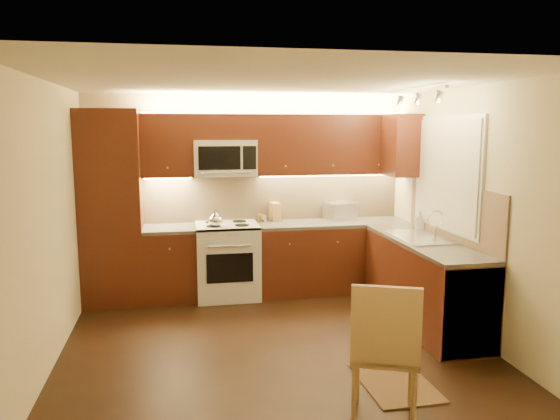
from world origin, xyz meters
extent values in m
cube|color=black|center=(0.00, 0.00, 0.00)|extent=(4.00, 4.00, 0.01)
cube|color=beige|center=(0.00, 0.00, 2.50)|extent=(4.00, 4.00, 0.01)
cube|color=#C6BB91|center=(0.00, 2.00, 1.25)|extent=(4.00, 0.01, 2.50)
cube|color=#C6BB91|center=(0.00, -2.00, 1.25)|extent=(4.00, 0.01, 2.50)
cube|color=#C6BB91|center=(-2.00, 0.00, 1.25)|extent=(0.01, 4.00, 2.50)
cube|color=#C6BB91|center=(2.00, 0.00, 1.25)|extent=(0.01, 4.00, 2.50)
cube|color=#3F1C0D|center=(-1.65, 1.70, 1.15)|extent=(0.70, 0.60, 2.30)
cube|color=#3F1C0D|center=(-0.99, 1.70, 0.43)|extent=(0.62, 0.60, 0.86)
cube|color=#363331|center=(-0.99, 1.70, 0.88)|extent=(0.62, 0.60, 0.04)
cube|color=#3F1C0D|center=(1.04, 1.70, 0.43)|extent=(1.92, 0.60, 0.86)
cube|color=#363331|center=(1.04, 1.70, 0.88)|extent=(1.92, 0.60, 0.04)
cube|color=#3F1C0D|center=(1.70, 0.40, 0.43)|extent=(0.60, 2.00, 0.86)
cube|color=#363331|center=(1.70, 0.40, 0.88)|extent=(0.60, 2.00, 0.04)
cube|color=silver|center=(1.70, -0.30, 0.43)|extent=(0.58, 0.60, 0.84)
cube|color=tan|center=(0.35, 1.99, 1.20)|extent=(3.30, 0.02, 0.60)
cube|color=tan|center=(1.99, 0.40, 1.20)|extent=(0.02, 2.00, 0.60)
cube|color=#3F1C0D|center=(-0.99, 1.82, 1.88)|extent=(0.62, 0.35, 0.75)
cube|color=#3F1C0D|center=(1.04, 1.82, 1.88)|extent=(1.92, 0.35, 0.75)
cube|color=#3F1C0D|center=(-0.30, 1.82, 2.09)|extent=(0.76, 0.35, 0.31)
cube|color=#3F1C0D|center=(1.82, 1.40, 1.88)|extent=(0.35, 0.50, 0.75)
cube|color=silver|center=(1.99, 0.55, 1.60)|extent=(0.03, 1.44, 1.24)
cube|color=silver|center=(1.97, 0.55, 1.60)|extent=(0.02, 1.36, 1.16)
cube|color=silver|center=(1.55, 0.40, 2.46)|extent=(0.04, 1.20, 0.03)
cube|color=silver|center=(1.19, 1.86, 1.01)|extent=(0.43, 0.37, 0.22)
cube|color=#966943|center=(0.34, 1.89, 1.02)|extent=(0.14, 0.19, 0.24)
cylinder|color=silver|center=(0.14, 1.90, 0.95)|extent=(0.05, 0.05, 0.09)
cylinder|color=olive|center=(0.17, 1.85, 0.95)|extent=(0.05, 0.05, 0.09)
cylinder|color=silver|center=(0.19, 1.81, 0.95)|extent=(0.06, 0.06, 0.09)
cylinder|color=olive|center=(0.14, 1.89, 0.95)|extent=(0.05, 0.05, 0.10)
imported|color=silver|center=(1.94, 1.07, 1.01)|extent=(0.12, 0.12, 0.22)
cube|color=black|center=(0.84, -0.90, 0.01)|extent=(0.57, 0.83, 0.01)
camera|label=1|loc=(-0.87, -4.85, 2.09)|focal=34.76mm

